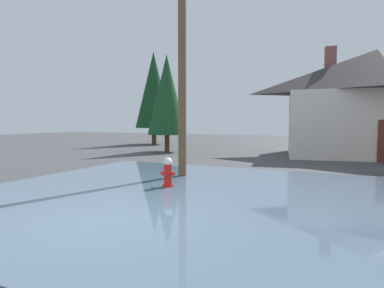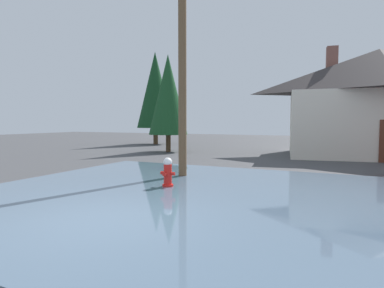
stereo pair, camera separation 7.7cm
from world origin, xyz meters
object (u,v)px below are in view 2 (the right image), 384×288
object	(u,v)px
fire_hydrant	(168,173)
house	(377,101)
pine_tree_mid_left	(155,90)
utility_pole	(182,27)
pine_tree_tall_left	(168,95)

from	to	relation	value
fire_hydrant	house	world-z (taller)	house
fire_hydrant	pine_tree_mid_left	xyz separation A→B (m)	(-9.84, 15.43, 4.06)
fire_hydrant	utility_pole	world-z (taller)	utility_pole
fire_hydrant	pine_tree_tall_left	xyz separation A→B (m)	(-5.50, 9.86, 3.14)
utility_pole	pine_tree_tall_left	distance (m)	9.56
fire_hydrant	pine_tree_tall_left	size ratio (longest dim) A/B	0.15
pine_tree_tall_left	pine_tree_mid_left	xyz separation A→B (m)	(-4.33, 5.57, 0.93)
house	pine_tree_mid_left	bearing A→B (deg)	167.95
utility_pole	pine_tree_tall_left	xyz separation A→B (m)	(-5.04, 7.98, -1.52)
house	pine_tree_tall_left	size ratio (longest dim) A/B	1.71
utility_pole	house	distance (m)	12.27
pine_tree_tall_left	pine_tree_mid_left	world-z (taller)	pine_tree_mid_left
utility_pole	pine_tree_tall_left	bearing A→B (deg)	122.25
fire_hydrant	pine_tree_tall_left	bearing A→B (deg)	119.17
fire_hydrant	utility_pole	xyz separation A→B (m)	(-0.46, 1.88, 4.66)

